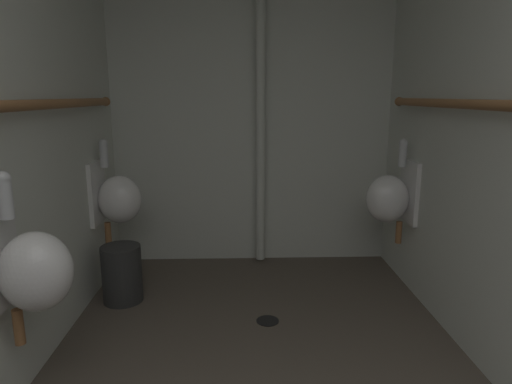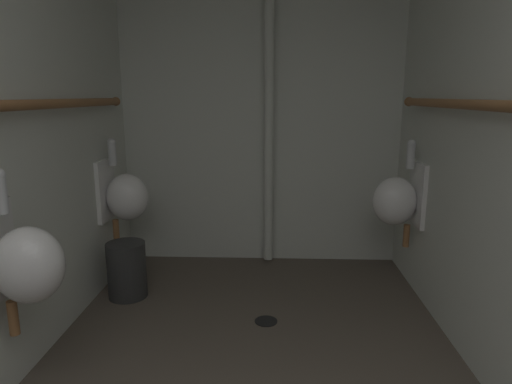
{
  "view_description": "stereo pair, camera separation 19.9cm",
  "coord_description": "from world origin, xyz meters",
  "px_view_note": "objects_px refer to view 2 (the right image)",
  "views": [
    {
      "loc": [
        -0.09,
        0.11,
        1.36
      ],
      "look_at": [
        0.0,
        2.77,
        0.79
      ],
      "focal_mm": 31.39,
      "sensor_mm": 36.0,
      "label": 1
    },
    {
      "loc": [
        0.11,
        0.11,
        1.36
      ],
      "look_at": [
        0.0,
        2.77,
        0.79
      ],
      "focal_mm": 31.39,
      "sensor_mm": 36.0,
      "label": 2
    }
  ],
  "objects_px": {
    "urinal_left_far": "(124,196)",
    "waste_bin": "(127,270)",
    "urinal_right_mid": "(398,199)",
    "standpipe_back_wall": "(269,106)",
    "floor_drain": "(266,321)",
    "urinal_left_mid": "(24,263)"
  },
  "relations": [
    {
      "from": "urinal_left_mid",
      "to": "waste_bin",
      "type": "xyz_separation_m",
      "value": [
        0.07,
        1.06,
        -0.46
      ]
    },
    {
      "from": "standpipe_back_wall",
      "to": "urinal_right_mid",
      "type": "bearing_deg",
      "value": -28.38
    },
    {
      "from": "floor_drain",
      "to": "urinal_left_far",
      "type": "bearing_deg",
      "value": 150.91
    },
    {
      "from": "waste_bin",
      "to": "urinal_right_mid",
      "type": "bearing_deg",
      "value": 6.51
    },
    {
      "from": "floor_drain",
      "to": "urinal_left_mid",
      "type": "bearing_deg",
      "value": -144.24
    },
    {
      "from": "waste_bin",
      "to": "urinal_left_mid",
      "type": "bearing_deg",
      "value": -93.99
    },
    {
      "from": "urinal_left_mid",
      "to": "waste_bin",
      "type": "distance_m",
      "value": 1.16
    },
    {
      "from": "urinal_left_mid",
      "to": "urinal_left_far",
      "type": "relative_size",
      "value": 1.0
    },
    {
      "from": "standpipe_back_wall",
      "to": "urinal_left_mid",
      "type": "bearing_deg",
      "value": -120.4
    },
    {
      "from": "urinal_left_far",
      "to": "waste_bin",
      "type": "relative_size",
      "value": 1.95
    },
    {
      "from": "urinal_left_far",
      "to": "floor_drain",
      "type": "height_order",
      "value": "urinal_left_far"
    },
    {
      "from": "urinal_right_mid",
      "to": "standpipe_back_wall",
      "type": "xyz_separation_m",
      "value": [
        -0.9,
        0.49,
        0.63
      ]
    },
    {
      "from": "urinal_left_far",
      "to": "urinal_right_mid",
      "type": "xyz_separation_m",
      "value": [
        1.94,
        -0.05,
        0.0
      ]
    },
    {
      "from": "urinal_left_far",
      "to": "standpipe_back_wall",
      "type": "xyz_separation_m",
      "value": [
        1.03,
        0.44,
        0.63
      ]
    },
    {
      "from": "urinal_left_far",
      "to": "urinal_right_mid",
      "type": "height_order",
      "value": "same"
    },
    {
      "from": "urinal_right_mid",
      "to": "floor_drain",
      "type": "xyz_separation_m",
      "value": [
        -0.9,
        -0.53,
        -0.65
      ]
    },
    {
      "from": "waste_bin",
      "to": "floor_drain",
      "type": "bearing_deg",
      "value": -18.25
    },
    {
      "from": "urinal_left_far",
      "to": "standpipe_back_wall",
      "type": "height_order",
      "value": "standpipe_back_wall"
    },
    {
      "from": "urinal_left_mid",
      "to": "urinal_left_far",
      "type": "bearing_deg",
      "value": 90.0
    },
    {
      "from": "urinal_right_mid",
      "to": "floor_drain",
      "type": "relative_size",
      "value": 5.39
    },
    {
      "from": "urinal_left_far",
      "to": "standpipe_back_wall",
      "type": "bearing_deg",
      "value": 23.09
    },
    {
      "from": "urinal_left_mid",
      "to": "standpipe_back_wall",
      "type": "distance_m",
      "value": 2.14
    }
  ]
}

